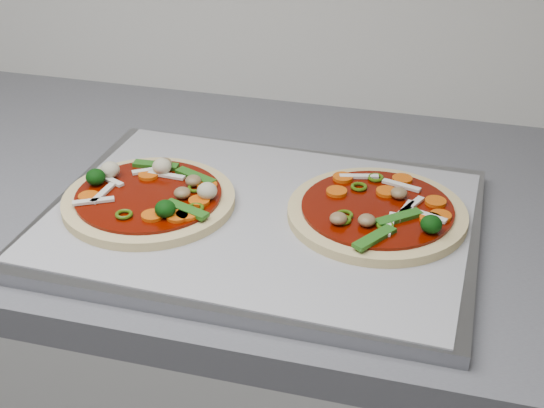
# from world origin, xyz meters

# --- Properties ---
(countertop) EXTENTS (3.60, 0.60, 0.04)m
(countertop) POSITION_xyz_m (0.00, 1.30, 0.88)
(countertop) COLOR slate
(countertop) RESTS_ON base_cabinet
(baking_tray) EXTENTS (0.50, 0.37, 0.02)m
(baking_tray) POSITION_xyz_m (0.14, 1.22, 0.91)
(baking_tray) COLOR gray
(baking_tray) RESTS_ON countertop
(parchment) EXTENTS (0.49, 0.37, 0.00)m
(parchment) POSITION_xyz_m (0.14, 1.22, 0.92)
(parchment) COLOR #9E9EA3
(parchment) RESTS_ON baking_tray
(pizza_left) EXTENTS (0.27, 0.27, 0.03)m
(pizza_left) POSITION_xyz_m (0.01, 1.21, 0.93)
(pizza_left) COLOR #D1B87F
(pizza_left) RESTS_ON parchment
(pizza_right) EXTENTS (0.21, 0.21, 0.04)m
(pizza_right) POSITION_xyz_m (0.28, 1.24, 0.93)
(pizza_right) COLOR #D1B87F
(pizza_right) RESTS_ON parchment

